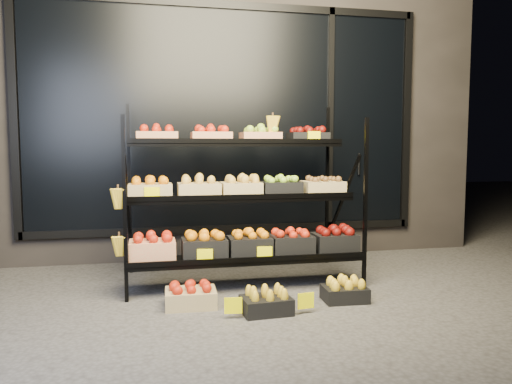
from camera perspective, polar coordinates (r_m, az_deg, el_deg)
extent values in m
plane|color=#514F4C|center=(4.16, -0.05, -12.27)|extent=(24.00, 24.00, 0.00)
cube|color=#2D2826|center=(6.55, -4.83, 9.56)|extent=(6.00, 2.00, 3.50)
cube|color=black|center=(5.53, -3.47, 8.31)|extent=(4.20, 0.04, 2.40)
cube|color=black|center=(5.57, -3.38, -4.19)|extent=(4.30, 0.06, 0.08)
cube|color=black|center=(5.71, -3.51, 20.55)|extent=(4.30, 0.06, 0.08)
cube|color=black|center=(5.61, -25.94, 7.76)|extent=(0.08, 0.06, 2.50)
cube|color=black|center=(6.20, 16.79, 7.76)|extent=(0.08, 0.06, 2.50)
cube|color=black|center=(5.81, 8.46, 8.11)|extent=(0.06, 0.06, 2.50)
cylinder|color=black|center=(5.91, 11.69, 3.16)|extent=(0.02, 0.02, 0.25)
cube|color=black|center=(4.09, -14.77, -1.95)|extent=(0.03, 0.03, 1.50)
cube|color=black|center=(4.49, 12.39, -1.29)|extent=(0.03, 0.03, 1.50)
cube|color=black|center=(5.05, -14.27, 0.29)|extent=(0.03, 0.03, 1.66)
cube|color=black|center=(5.37, 8.14, 0.68)|extent=(0.03, 0.03, 1.66)
cube|color=black|center=(4.42, -0.99, -7.66)|extent=(2.05, 0.42, 0.03)
cube|color=black|center=(4.22, -0.47, -7.78)|extent=(2.05, 0.02, 0.05)
cube|color=black|center=(4.63, -1.71, -0.80)|extent=(2.05, 0.40, 0.03)
cube|color=black|center=(4.44, -1.28, -0.59)|extent=(2.05, 0.02, 0.05)
cube|color=black|center=(4.90, -2.36, 5.39)|extent=(2.05, 0.40, 0.03)
cube|color=black|center=(4.71, -1.97, 5.83)|extent=(2.05, 0.02, 0.05)
cube|color=tan|center=(4.83, -11.24, 6.13)|extent=(0.38, 0.28, 0.11)
ellipsoid|color=red|center=(4.83, -11.26, 7.14)|extent=(0.32, 0.24, 0.07)
cube|color=tan|center=(4.86, -5.15, 6.20)|extent=(0.38, 0.28, 0.11)
ellipsoid|color=red|center=(4.87, -5.16, 7.20)|extent=(0.32, 0.24, 0.07)
cube|color=tan|center=(4.95, 0.50, 6.20)|extent=(0.38, 0.28, 0.11)
ellipsoid|color=#99C932|center=(4.95, 0.50, 7.19)|extent=(0.32, 0.24, 0.07)
cube|color=black|center=(5.07, 5.93, 6.15)|extent=(0.38, 0.28, 0.11)
ellipsoid|color=#5D0A07|center=(5.08, 5.94, 7.11)|extent=(0.32, 0.24, 0.07)
cube|color=tan|center=(4.55, -11.99, 0.06)|extent=(0.38, 0.28, 0.14)
ellipsoid|color=orange|center=(4.54, -12.01, 1.32)|extent=(0.32, 0.24, 0.07)
cube|color=tan|center=(4.57, -6.53, 0.17)|extent=(0.38, 0.28, 0.14)
ellipsoid|color=gold|center=(4.56, -6.54, 1.42)|extent=(0.32, 0.24, 0.07)
cube|color=tan|center=(4.62, -1.63, 0.25)|extent=(0.38, 0.28, 0.14)
ellipsoid|color=gold|center=(4.61, -1.63, 1.49)|extent=(0.32, 0.24, 0.07)
cube|color=black|center=(4.70, 2.75, 0.33)|extent=(0.38, 0.28, 0.14)
ellipsoid|color=#99C932|center=(4.69, 2.76, 1.55)|extent=(0.32, 0.24, 0.07)
cube|color=tan|center=(4.82, 7.64, 0.42)|extent=(0.38, 0.28, 0.14)
ellipsoid|color=brown|center=(4.82, 7.65, 1.60)|extent=(0.32, 0.24, 0.07)
cube|color=tan|center=(4.32, -11.75, -6.64)|extent=(0.38, 0.28, 0.18)
ellipsoid|color=red|center=(4.30, -11.78, -5.07)|extent=(0.32, 0.24, 0.07)
cube|color=black|center=(4.34, -5.92, -6.50)|extent=(0.38, 0.28, 0.18)
ellipsoid|color=orange|center=(4.32, -5.94, -4.94)|extent=(0.32, 0.24, 0.07)
cube|color=black|center=(4.40, -0.66, -6.31)|extent=(0.38, 0.28, 0.18)
ellipsoid|color=orange|center=(4.38, -0.67, -4.77)|extent=(0.32, 0.24, 0.07)
cube|color=black|center=(4.49, 3.99, -6.10)|extent=(0.38, 0.28, 0.18)
ellipsoid|color=red|center=(4.46, 4.00, -4.59)|extent=(0.32, 0.24, 0.07)
cube|color=black|center=(4.62, 8.98, -5.83)|extent=(0.38, 0.28, 0.18)
ellipsoid|color=#5D0A07|center=(4.59, 9.00, -4.36)|extent=(0.32, 0.24, 0.07)
ellipsoid|color=gold|center=(4.10, -15.51, 0.50)|extent=(0.14, 0.08, 0.22)
ellipsoid|color=gold|center=(4.15, -15.39, -4.78)|extent=(0.14, 0.08, 0.22)
ellipsoid|color=gold|center=(4.88, 1.93, 8.77)|extent=(0.14, 0.08, 0.22)
cube|color=#FFF500|center=(4.40, -11.80, -0.23)|extent=(0.13, 0.01, 0.12)
cube|color=#FFF500|center=(4.94, 6.66, 6.23)|extent=(0.13, 0.01, 0.12)
cube|color=#FFF500|center=(4.20, -5.85, -7.31)|extent=(0.13, 0.01, 0.12)
cube|color=#FFF500|center=(4.28, 1.00, -7.04)|extent=(0.13, 0.01, 0.12)
cube|color=#FFF500|center=(3.72, -2.62, -13.42)|extent=(0.13, 0.01, 0.12)
cube|color=#FFF500|center=(3.84, 5.72, -12.83)|extent=(0.13, 0.01, 0.12)
cube|color=tan|center=(4.02, -7.47, -11.94)|extent=(0.40, 0.30, 0.13)
ellipsoid|color=red|center=(3.99, -7.48, -10.61)|extent=(0.34, 0.26, 0.07)
cube|color=black|center=(3.84, 1.18, -12.80)|extent=(0.38, 0.29, 0.12)
ellipsoid|color=gold|center=(3.81, 1.18, -11.48)|extent=(0.32, 0.25, 0.07)
cube|color=black|center=(4.18, 10.09, -11.38)|extent=(0.36, 0.27, 0.12)
ellipsoid|color=gold|center=(4.16, 10.11, -10.20)|extent=(0.30, 0.23, 0.07)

